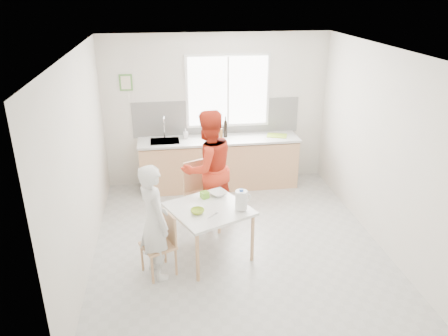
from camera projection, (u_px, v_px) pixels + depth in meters
The scene contains 21 objects.
ground at pixel (237, 242), 6.29m from camera, with size 4.50×4.50×0.00m, color #B7B7B2.
room_shell at pixel (238, 134), 5.65m from camera, with size 4.50×4.50×4.50m.
window at pixel (228, 91), 7.69m from camera, with size 1.50×0.06×1.30m.
backsplash at pixel (217, 117), 7.86m from camera, with size 3.00×0.02×0.65m, color white.
picture_frame at pixel (126, 83), 7.39m from camera, with size 0.22×0.03×0.28m.
kitchen_counter at pixel (219, 165), 7.90m from camera, with size 2.84×0.64×1.37m.
dining_table at pixel (209, 213), 5.75m from camera, with size 1.25×1.25×0.73m.
chair_left at pixel (162, 241), 5.49m from camera, with size 0.50×0.50×0.82m.
chair_far at pixel (201, 191), 6.61m from camera, with size 0.61×0.61×1.00m.
person_white at pixel (154, 222), 5.33m from camera, with size 0.55×0.36×1.51m, color white.
person_red at pixel (208, 168), 6.52m from camera, with size 0.87×0.68×1.79m, color red.
bowl_green at pixel (197, 211), 5.57m from camera, with size 0.18×0.18×0.06m, color #A3C62D.
bowl_white at pixel (218, 193), 6.05m from camera, with size 0.23×0.23×0.06m, color white.
milk_jug at pixel (242, 200), 5.61m from camera, with size 0.22×0.16×0.28m.
green_box at pixel (205, 195), 5.97m from camera, with size 0.10×0.10×0.09m, color #72C02C.
spoon at pixel (212, 216), 5.51m from camera, with size 0.01×0.01×0.16m, color #A5A5AA.
cutting_board at pixel (277, 136), 7.84m from camera, with size 0.35×0.25×0.01m, color #97C32D.
wine_bottle_a at pixel (212, 127), 7.78m from camera, with size 0.07×0.07×0.32m, color black.
wine_bottle_b at pixel (225, 129), 7.74m from camera, with size 0.07×0.07×0.30m, color black.
jar_amber at pixel (221, 133), 7.75m from camera, with size 0.06×0.06×0.16m, color brown.
soap_bottle at pixel (186, 133), 7.70m from camera, with size 0.08×0.08×0.17m, color #999999.
Camera 1 is at (-0.94, -5.30, 3.42)m, focal length 35.00 mm.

